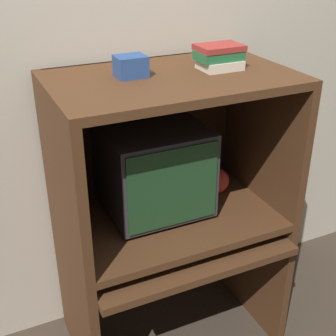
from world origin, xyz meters
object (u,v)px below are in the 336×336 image
crt_monitor (153,168)px  keyboard (165,248)px  mouse (211,233)px  storage_box (131,66)px  snack_bag (214,181)px  book_stack (219,57)px

crt_monitor → keyboard: bearing=-100.2°
keyboard → mouse: mouse is taller
storage_box → keyboard: bearing=-69.7°
snack_bag → storage_box: bearing=-174.8°
storage_box → book_stack: bearing=-7.1°
snack_bag → storage_box: storage_box is taller
keyboard → storage_box: 0.82m
keyboard → book_stack: book_stack is taller
crt_monitor → mouse: size_ratio=7.06×
mouse → snack_bag: bearing=58.2°
keyboard → mouse: (0.24, 0.02, 0.00)m
crt_monitor → snack_bag: crt_monitor is taller
snack_bag → book_stack: size_ratio=0.86×
keyboard → snack_bag: (0.37, 0.22, 0.15)m
crt_monitor → book_stack: size_ratio=2.36×
crt_monitor → keyboard: 0.37m
keyboard → snack_bag: 0.46m
crt_monitor → snack_bag: bearing=1.1°
crt_monitor → mouse: bearing=-44.6°
crt_monitor → snack_bag: size_ratio=2.74×
snack_bag → book_stack: bearing=-122.7°
book_stack → storage_box: 0.38m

